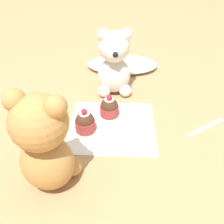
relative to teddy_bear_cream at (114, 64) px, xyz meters
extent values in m
plane|color=tan|center=(0.00, -0.19, -0.11)|extent=(4.00, 4.00, 0.00)
cube|color=silver|center=(0.00, -0.19, -0.10)|extent=(0.25, 0.23, 0.01)
ellipsoid|color=white|center=(0.03, 0.17, -0.09)|extent=(0.28, 0.16, 0.03)
ellipsoid|color=silver|center=(0.00, 0.00, -0.04)|extent=(0.12, 0.10, 0.12)
sphere|color=silver|center=(0.00, 0.00, 0.06)|extent=(0.10, 0.10, 0.10)
ellipsoid|color=silver|center=(0.00, -0.04, 0.05)|extent=(0.05, 0.05, 0.04)
sphere|color=black|center=(0.00, -0.05, 0.06)|extent=(0.02, 0.02, 0.02)
sphere|color=silver|center=(-0.03, 0.00, 0.10)|extent=(0.04, 0.04, 0.04)
sphere|color=silver|center=(0.03, 0.01, 0.10)|extent=(0.04, 0.04, 0.04)
sphere|color=silver|center=(-0.03, -0.03, -0.09)|extent=(0.04, 0.04, 0.04)
sphere|color=silver|center=(0.04, -0.03, -0.09)|extent=(0.04, 0.04, 0.04)
ellipsoid|color=#B78447|center=(-0.14, -0.39, -0.04)|extent=(0.14, 0.13, 0.14)
sphere|color=#B78447|center=(-0.14, -0.39, 0.08)|extent=(0.12, 0.12, 0.12)
ellipsoid|color=#B78447|center=(-0.13, -0.35, 0.07)|extent=(0.07, 0.06, 0.04)
sphere|color=black|center=(-0.12, -0.32, 0.08)|extent=(0.02, 0.02, 0.02)
sphere|color=#B78447|center=(-0.10, -0.40, 0.12)|extent=(0.04, 0.04, 0.04)
sphere|color=#B78447|center=(-0.18, -0.38, 0.12)|extent=(0.04, 0.04, 0.04)
sphere|color=#B78447|center=(-0.09, -0.36, -0.08)|extent=(0.05, 0.05, 0.05)
sphere|color=#B78447|center=(-0.17, -0.35, -0.08)|extent=(0.05, 0.05, 0.05)
cylinder|color=#993333|center=(-0.01, -0.14, -0.09)|extent=(0.06, 0.06, 0.03)
sphere|color=#472819|center=(-0.01, -0.14, -0.07)|extent=(0.05, 0.05, 0.05)
cylinder|color=white|center=(-0.01, -0.14, -0.05)|extent=(0.03, 0.03, 0.00)
sphere|color=red|center=(-0.01, -0.14, -0.04)|extent=(0.02, 0.02, 0.02)
cylinder|color=#993333|center=(-0.08, -0.21, -0.08)|extent=(0.06, 0.06, 0.03)
sphere|color=#472819|center=(-0.08, -0.21, -0.07)|extent=(0.05, 0.05, 0.05)
cylinder|color=white|center=(-0.08, -0.21, -0.04)|extent=(0.03, 0.03, 0.00)
sphere|color=red|center=(-0.08, -0.21, -0.04)|extent=(0.02, 0.02, 0.02)
cube|color=silver|center=(0.27, -0.18, -0.10)|extent=(0.12, 0.09, 0.01)
camera|label=1|loc=(0.02, -0.77, 0.40)|focal=42.00mm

